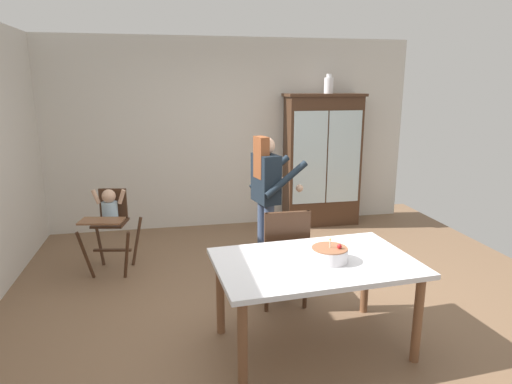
{
  "coord_description": "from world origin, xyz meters",
  "views": [
    {
      "loc": [
        -0.93,
        -3.78,
        2.07
      ],
      "look_at": [
        -0.02,
        0.7,
        0.95
      ],
      "focal_mm": 31.17,
      "sensor_mm": 36.0,
      "label": 1
    }
  ],
  "objects": [
    {
      "name": "ground_plane",
      "position": [
        0.0,
        0.0,
        0.0
      ],
      "size": [
        6.24,
        6.24,
        0.0
      ],
      "primitive_type": "plane",
      "color": "brown"
    },
    {
      "name": "wall_back",
      "position": [
        0.0,
        2.63,
        1.35
      ],
      "size": [
        5.32,
        0.06,
        2.7
      ],
      "primitive_type": "cube",
      "color": "beige",
      "rests_on": "ground_plane"
    },
    {
      "name": "china_cabinet",
      "position": [
        1.31,
        2.37,
        0.97
      ],
      "size": [
        1.14,
        0.48,
        1.93
      ],
      "color": "#422819",
      "rests_on": "ground_plane"
    },
    {
      "name": "ceramic_vase",
      "position": [
        1.37,
        2.37,
        2.05
      ],
      "size": [
        0.13,
        0.13,
        0.27
      ],
      "color": "white",
      "rests_on": "china_cabinet"
    },
    {
      "name": "high_chair_with_toddler",
      "position": [
        -1.58,
        1.13,
        0.65
      ],
      "size": [
        0.67,
        0.76,
        0.95
      ],
      "rotation": [
        0.0,
        0.0,
        -0.19
      ],
      "color": "#422819",
      "rests_on": "ground_plane"
    },
    {
      "name": "adult_person",
      "position": [
        0.1,
        0.76,
        0.97
      ],
      "size": [
        0.58,
        0.57,
        1.53
      ],
      "rotation": [
        0.0,
        0.0,
        1.79
      ],
      "color": "#3D4C6B",
      "rests_on": "ground_plane"
    },
    {
      "name": "dining_table",
      "position": [
        0.15,
        -0.73,
        0.65
      ],
      "size": [
        1.59,
        1.07,
        0.74
      ],
      "color": "silver",
      "rests_on": "ground_plane"
    },
    {
      "name": "birthday_cake",
      "position": [
        0.26,
        -0.76,
        0.79
      ],
      "size": [
        0.28,
        0.28,
        0.19
      ],
      "color": "white",
      "rests_on": "dining_table"
    },
    {
      "name": "dining_chair_far_side",
      "position": [
        0.1,
        -0.02,
        0.56
      ],
      "size": [
        0.44,
        0.44,
        0.96
      ],
      "rotation": [
        0.0,
        0.0,
        3.13
      ],
      "color": "#422819",
      "rests_on": "ground_plane"
    }
  ]
}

